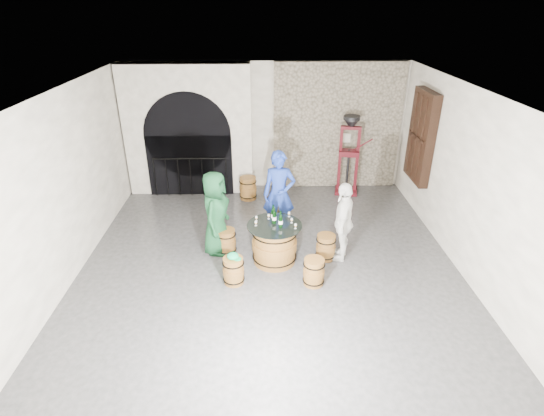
{
  "coord_description": "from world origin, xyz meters",
  "views": [
    {
      "loc": [
        -0.13,
        -6.51,
        4.51
      ],
      "look_at": [
        0.06,
        0.49,
        1.05
      ],
      "focal_mm": 28.0,
      "sensor_mm": 36.0,
      "label": 1
    }
  ],
  "objects_px": {
    "wine_bottle_right": "(273,214)",
    "barrel_stool_right": "(326,247)",
    "wine_bottle_center": "(281,221)",
    "barrel_stool_left": "(226,241)",
    "barrel_stool_far": "(278,225)",
    "barrel_table": "(274,244)",
    "side_barrel": "(248,188)",
    "barrel_stool_near_right": "(314,272)",
    "corking_press": "(349,149)",
    "wine_bottle_left": "(274,217)",
    "person_green": "(216,213)",
    "person_white": "(343,222)",
    "barrel_stool_near_left": "(233,271)",
    "person_blue": "(279,194)"
  },
  "relations": [
    {
      "from": "wine_bottle_right",
      "to": "barrel_stool_right",
      "type": "bearing_deg",
      "value": -5.39
    },
    {
      "from": "barrel_stool_right",
      "to": "wine_bottle_center",
      "type": "height_order",
      "value": "wine_bottle_center"
    },
    {
      "from": "barrel_stool_left",
      "to": "barrel_stool_right",
      "type": "distance_m",
      "value": 1.93
    },
    {
      "from": "barrel_stool_left",
      "to": "barrel_stool_right",
      "type": "bearing_deg",
      "value": -7.69
    },
    {
      "from": "barrel_stool_far",
      "to": "barrel_table",
      "type": "bearing_deg",
      "value": -96.71
    },
    {
      "from": "barrel_stool_far",
      "to": "wine_bottle_center",
      "type": "relative_size",
      "value": 1.55
    },
    {
      "from": "wine_bottle_right",
      "to": "barrel_stool_left",
      "type": "bearing_deg",
      "value": 169.78
    },
    {
      "from": "barrel_stool_left",
      "to": "side_barrel",
      "type": "distance_m",
      "value": 2.54
    },
    {
      "from": "barrel_stool_near_right",
      "to": "side_barrel",
      "type": "height_order",
      "value": "side_barrel"
    },
    {
      "from": "corking_press",
      "to": "barrel_stool_near_right",
      "type": "bearing_deg",
      "value": -97.56
    },
    {
      "from": "barrel_stool_left",
      "to": "barrel_stool_far",
      "type": "relative_size",
      "value": 1.0
    },
    {
      "from": "barrel_stool_far",
      "to": "wine_bottle_left",
      "type": "distance_m",
      "value": 1.14
    },
    {
      "from": "side_barrel",
      "to": "person_green",
      "type": "bearing_deg",
      "value": -102.58
    },
    {
      "from": "barrel_table",
      "to": "person_green",
      "type": "relative_size",
      "value": 0.61
    },
    {
      "from": "person_green",
      "to": "wine_bottle_left",
      "type": "bearing_deg",
      "value": -94.29
    },
    {
      "from": "barrel_stool_left",
      "to": "barrel_stool_far",
      "type": "bearing_deg",
      "value": 31.67
    },
    {
      "from": "barrel_stool_left",
      "to": "side_barrel",
      "type": "bearing_deg",
      "value": 81.76
    },
    {
      "from": "person_white",
      "to": "wine_bottle_right",
      "type": "bearing_deg",
      "value": -75.39
    },
    {
      "from": "person_white",
      "to": "corking_press",
      "type": "relative_size",
      "value": 0.78
    },
    {
      "from": "barrel_stool_far",
      "to": "barrel_stool_near_left",
      "type": "xyz_separation_m",
      "value": [
        -0.85,
        -1.64,
        0.0
      ]
    },
    {
      "from": "person_green",
      "to": "barrel_stool_left",
      "type": "bearing_deg",
      "value": -97.63
    },
    {
      "from": "barrel_stool_left",
      "to": "wine_bottle_right",
      "type": "height_order",
      "value": "wine_bottle_right"
    },
    {
      "from": "barrel_stool_right",
      "to": "person_green",
      "type": "distance_m",
      "value": 2.2
    },
    {
      "from": "barrel_table",
      "to": "side_barrel",
      "type": "bearing_deg",
      "value": 101.21
    },
    {
      "from": "barrel_table",
      "to": "barrel_stool_left",
      "type": "xyz_separation_m",
      "value": [
        -0.93,
        0.34,
        -0.14
      ]
    },
    {
      "from": "barrel_table",
      "to": "barrel_stool_near_right",
      "type": "distance_m",
      "value": 1.0
    },
    {
      "from": "barrel_stool_far",
      "to": "person_white",
      "type": "height_order",
      "value": "person_white"
    },
    {
      "from": "barrel_stool_near_right",
      "to": "barrel_stool_near_left",
      "type": "distance_m",
      "value": 1.4
    },
    {
      "from": "person_blue",
      "to": "person_white",
      "type": "distance_m",
      "value": 1.53
    },
    {
      "from": "person_blue",
      "to": "wine_bottle_right",
      "type": "height_order",
      "value": "person_blue"
    },
    {
      "from": "barrel_table",
      "to": "barrel_stool_near_left",
      "type": "relative_size",
      "value": 2.03
    },
    {
      "from": "barrel_stool_left",
      "to": "person_blue",
      "type": "distance_m",
      "value": 1.46
    },
    {
      "from": "side_barrel",
      "to": "barrel_stool_right",
      "type": "bearing_deg",
      "value": -60.78
    },
    {
      "from": "barrel_table",
      "to": "barrel_stool_left",
      "type": "bearing_deg",
      "value": 160.04
    },
    {
      "from": "barrel_stool_far",
      "to": "corking_press",
      "type": "relative_size",
      "value": 0.25
    },
    {
      "from": "barrel_stool_near_right",
      "to": "person_white",
      "type": "distance_m",
      "value": 1.18
    },
    {
      "from": "barrel_stool_left",
      "to": "side_barrel",
      "type": "xyz_separation_m",
      "value": [
        0.36,
        2.51,
        0.03
      ]
    },
    {
      "from": "barrel_stool_near_left",
      "to": "wine_bottle_right",
      "type": "height_order",
      "value": "wine_bottle_right"
    },
    {
      "from": "wine_bottle_center",
      "to": "corking_press",
      "type": "xyz_separation_m",
      "value": [
        1.85,
        3.23,
        0.25
      ]
    },
    {
      "from": "barrel_stool_left",
      "to": "wine_bottle_left",
      "type": "bearing_deg",
      "value": -15.95
    },
    {
      "from": "person_white",
      "to": "wine_bottle_center",
      "type": "relative_size",
      "value": 4.82
    },
    {
      "from": "barrel_table",
      "to": "barrel_stool_near_right",
      "type": "bearing_deg",
      "value": -48.04
    },
    {
      "from": "wine_bottle_center",
      "to": "wine_bottle_right",
      "type": "xyz_separation_m",
      "value": [
        -0.13,
        0.26,
        0.0
      ]
    },
    {
      "from": "barrel_stool_near_left",
      "to": "corking_press",
      "type": "distance_m",
      "value": 4.75
    },
    {
      "from": "side_barrel",
      "to": "barrel_stool_near_right",
      "type": "bearing_deg",
      "value": -71.12
    },
    {
      "from": "person_white",
      "to": "wine_bottle_right",
      "type": "xyz_separation_m",
      "value": [
        -1.31,
        0.07,
        0.14
      ]
    },
    {
      "from": "side_barrel",
      "to": "barrel_stool_left",
      "type": "bearing_deg",
      "value": -98.24
    },
    {
      "from": "wine_bottle_left",
      "to": "barrel_stool_left",
      "type": "bearing_deg",
      "value": 164.05
    },
    {
      "from": "wine_bottle_center",
      "to": "wine_bottle_left",
      "type": "bearing_deg",
      "value": 125.1
    },
    {
      "from": "person_white",
      "to": "side_barrel",
      "type": "xyz_separation_m",
      "value": [
        -1.85,
        2.75,
        -0.5
      ]
    }
  ]
}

